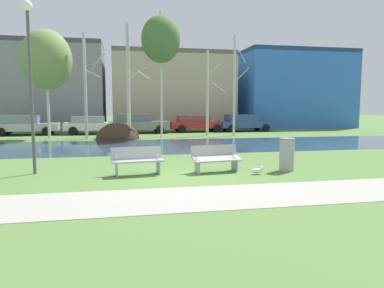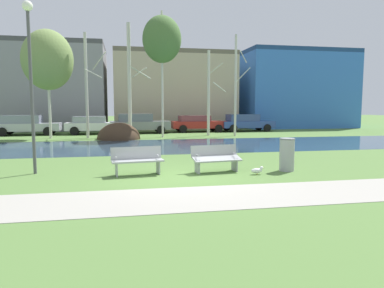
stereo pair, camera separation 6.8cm
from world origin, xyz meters
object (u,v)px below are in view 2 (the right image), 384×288
trash_bin (287,154)px  parked_sedan_second_white (93,125)px  parked_hatch_third_grey (139,123)px  parked_wagon_fourth_red (197,123)px  seagull (257,170)px  streetlamp (30,60)px  parked_suv_fifth_blue (245,122)px  bench_left (137,160)px  bench_right (216,158)px  parked_van_nearest_silver (26,125)px

trash_bin → parked_sedan_second_white: (-7.64, 17.54, 0.17)m
parked_hatch_third_grey → parked_wagon_fourth_red: 4.97m
seagull → trash_bin: bearing=19.3°
seagull → streetlamp: 7.88m
parked_suv_fifth_blue → trash_bin: bearing=-105.3°
bench_left → parked_hatch_third_grey: bearing=87.4°
bench_right → trash_bin: trash_bin is taller
bench_right → parked_suv_fifth_blue: size_ratio=0.36×
parked_van_nearest_silver → parked_wagon_fourth_red: (13.30, 0.86, -0.04)m
bench_left → parked_suv_fifth_blue: size_ratio=0.36×
bench_left → parked_wagon_fourth_red: parked_wagon_fourth_red is taller
seagull → parked_van_nearest_silver: 21.25m
streetlamp → parked_suv_fifth_blue: 21.91m
parked_van_nearest_silver → trash_bin: bearing=-54.6°
trash_bin → parked_sedan_second_white: bearing=113.5°
trash_bin → parked_wagon_fourth_red: bearing=87.5°
bench_left → bench_right: bearing=0.0°
streetlamp → parked_wagon_fourth_red: (8.93, 17.36, -2.83)m
parked_sedan_second_white → streetlamp: bearing=-91.7°
seagull → streetlamp: streetlamp is taller
parked_hatch_third_grey → parked_wagon_fourth_red: bearing=7.4°
parked_van_nearest_silver → parked_suv_fifth_blue: 17.54m
trash_bin → parked_hatch_third_grey: bearing=103.1°
parked_suv_fifth_blue → parked_van_nearest_silver: bearing=-177.4°
streetlamp → parked_van_nearest_silver: 17.30m
bench_left → parked_wagon_fourth_red: (5.72, 18.16, 0.27)m
bench_right → parked_sedan_second_white: (-5.27, 17.28, 0.27)m
bench_left → seagull: bearing=-10.4°
parked_sedan_second_white → parked_hatch_third_grey: parked_hatch_third_grey is taller
parked_sedan_second_white → parked_suv_fifth_blue: bearing=3.7°
bench_left → parked_van_nearest_silver: size_ratio=0.35×
bench_left → seagull: size_ratio=3.79×
streetlamp → parked_sedan_second_white: bearing=88.3°
trash_bin → parked_suv_fifth_blue: 19.05m
bench_right → trash_bin: bearing=-6.3°
bench_left → parked_van_nearest_silver: parked_van_nearest_silver is taller
parked_van_nearest_silver → parked_hatch_third_grey: 8.37m
parked_hatch_third_grey → parked_suv_fifth_blue: parked_hatch_third_grey is taller
streetlamp → parked_hatch_third_grey: bearing=76.5°
trash_bin → parked_wagon_fourth_red: 18.44m
parked_wagon_fourth_red → trash_bin: bearing=-92.5°
seagull → streetlamp: size_ratio=0.08×
bench_left → trash_bin: bearing=-3.1°
bench_right → parked_suv_fifth_blue: (7.40, 18.11, 0.30)m
parked_sedan_second_white → parked_suv_fifth_blue: (12.67, 0.83, 0.03)m
bench_right → seagull: (1.17, -0.68, -0.34)m
bench_left → trash_bin: size_ratio=1.51×
parked_sedan_second_white → parked_suv_fifth_blue: 12.70m
streetlamp → parked_suv_fifth_blue: streetlamp is taller
streetlamp → parked_wagon_fourth_red: bearing=62.8°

